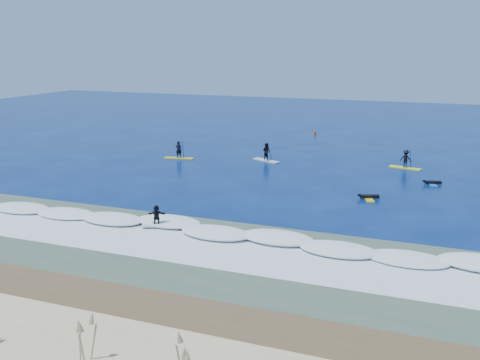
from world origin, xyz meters
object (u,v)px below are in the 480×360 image
(prone_paddler_near, at_px, (368,197))
(wave_surfer, at_px, (157,216))
(sup_paddler_right, at_px, (406,160))
(marker_buoy, at_px, (315,133))
(sup_paddler_left, at_px, (179,152))
(sup_paddler_center, at_px, (266,153))
(prone_paddler_far, at_px, (432,183))

(prone_paddler_near, bearing_deg, wave_surfer, 114.85)
(sup_paddler_right, bearing_deg, marker_buoy, 142.20)
(sup_paddler_left, distance_m, sup_paddler_center, 9.58)
(sup_paddler_left, bearing_deg, wave_surfer, -76.80)
(sup_paddler_center, relative_size, sup_paddler_right, 1.01)
(prone_paddler_near, height_order, prone_paddler_far, prone_paddler_near)
(sup_paddler_center, bearing_deg, prone_paddler_near, -17.79)
(sup_paddler_center, xyz_separation_m, prone_paddler_far, (16.88, -4.29, -0.70))
(prone_paddler_far, xyz_separation_m, marker_buoy, (-15.65, 22.35, 0.16))
(sup_paddler_center, bearing_deg, sup_paddler_left, -142.34)
(sup_paddler_center, height_order, wave_surfer, sup_paddler_center)
(prone_paddler_far, bearing_deg, marker_buoy, 20.02)
(prone_paddler_far, height_order, wave_surfer, wave_surfer)
(sup_paddler_center, distance_m, wave_surfer, 23.15)
(sup_paddler_right, relative_size, wave_surfer, 1.53)
(sup_paddler_left, distance_m, wave_surfer, 22.72)
(sup_paddler_right, relative_size, prone_paddler_near, 1.44)
(prone_paddler_far, bearing_deg, sup_paddler_center, 60.75)
(prone_paddler_far, bearing_deg, sup_paddler_right, 9.75)
(wave_surfer, height_order, marker_buoy, wave_surfer)
(sup_paddler_right, distance_m, prone_paddler_far, 6.45)
(wave_surfer, bearing_deg, prone_paddler_near, 22.71)
(prone_paddler_far, bearing_deg, sup_paddler_left, 70.53)
(sup_paddler_center, bearing_deg, wave_surfer, -66.92)
(sup_paddler_center, bearing_deg, prone_paddler_far, 9.87)
(prone_paddler_far, xyz_separation_m, wave_surfer, (-17.31, -18.86, 0.69))
(sup_paddler_right, xyz_separation_m, prone_paddler_near, (-2.05, -12.44, -0.70))
(sup_paddler_center, bearing_deg, marker_buoy, 110.24)
(sup_paddler_right, xyz_separation_m, marker_buoy, (-12.97, 16.53, -0.55))
(sup_paddler_left, xyz_separation_m, sup_paddler_right, (23.51, 3.77, 0.15))
(sup_paddler_center, relative_size, prone_paddler_far, 1.52)
(prone_paddler_near, bearing_deg, sup_paddler_right, -28.70)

